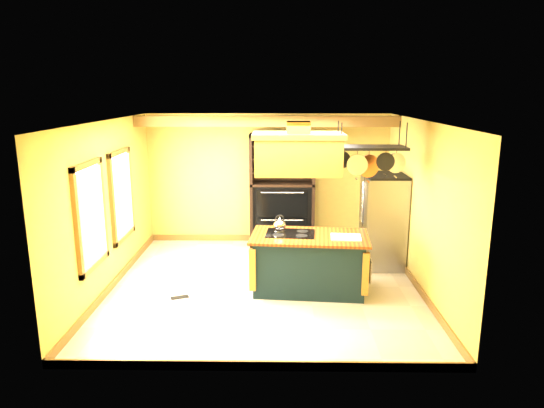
{
  "coord_description": "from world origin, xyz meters",
  "views": [
    {
      "loc": [
        0.23,
        -7.49,
        3.15
      ],
      "look_at": [
        0.12,
        0.3,
        1.32
      ],
      "focal_mm": 32.0,
      "sensor_mm": 36.0,
      "label": 1
    }
  ],
  "objects_px": {
    "range_hood": "(298,152)",
    "pot_rack": "(371,154)",
    "refrigerator": "(383,223)",
    "hutch": "(282,203)",
    "kitchen_island": "(309,262)"
  },
  "relations": [
    {
      "from": "range_hood",
      "to": "hutch",
      "type": "height_order",
      "value": "range_hood"
    },
    {
      "from": "range_hood",
      "to": "pot_rack",
      "type": "relative_size",
      "value": 1.21
    },
    {
      "from": "refrigerator",
      "to": "hutch",
      "type": "bearing_deg",
      "value": 146.08
    },
    {
      "from": "hutch",
      "to": "range_hood",
      "type": "bearing_deg",
      "value": -84.63
    },
    {
      "from": "refrigerator",
      "to": "hutch",
      "type": "relative_size",
      "value": 0.72
    },
    {
      "from": "hutch",
      "to": "pot_rack",
      "type": "bearing_deg",
      "value": -60.72
    },
    {
      "from": "range_hood",
      "to": "refrigerator",
      "type": "height_order",
      "value": "range_hood"
    },
    {
      "from": "range_hood",
      "to": "hutch",
      "type": "relative_size",
      "value": 0.6
    },
    {
      "from": "hutch",
      "to": "kitchen_island",
      "type": "bearing_deg",
      "value": -79.95
    },
    {
      "from": "hutch",
      "to": "refrigerator",
      "type": "bearing_deg",
      "value": -33.92
    },
    {
      "from": "range_hood",
      "to": "pot_rack",
      "type": "bearing_deg",
      "value": 0.63
    },
    {
      "from": "range_hood",
      "to": "hutch",
      "type": "bearing_deg",
      "value": 95.37
    },
    {
      "from": "range_hood",
      "to": "hutch",
      "type": "xyz_separation_m",
      "value": [
        -0.22,
        2.38,
        -1.35
      ]
    },
    {
      "from": "refrigerator",
      "to": "range_hood",
      "type": "bearing_deg",
      "value": -144.08
    },
    {
      "from": "refrigerator",
      "to": "hutch",
      "type": "distance_m",
      "value": 2.2
    }
  ]
}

